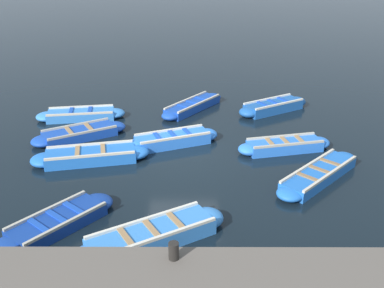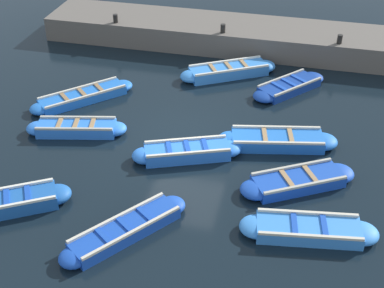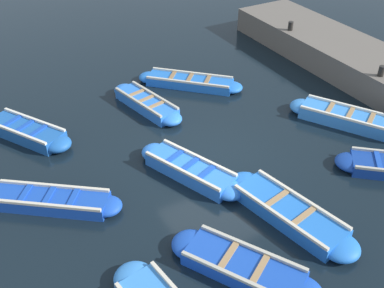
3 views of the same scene
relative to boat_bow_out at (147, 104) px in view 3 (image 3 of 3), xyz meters
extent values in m
plane|color=black|center=(0.43, -3.44, -0.18)|extent=(120.00, 120.00, 0.00)
cube|color=blue|center=(0.00, 0.00, -0.01)|extent=(1.31, 2.61, 0.35)
ellipsoid|color=blue|center=(0.27, -1.22, -0.01)|extent=(0.86, 0.88, 0.35)
ellipsoid|color=blue|center=(-0.27, 1.22, -0.01)|extent=(0.86, 0.88, 0.35)
cube|color=#B2AD9E|center=(0.34, 0.08, 0.20)|extent=(0.61, 2.41, 0.07)
cube|color=#B2AD9E|center=(-0.34, -0.08, 0.20)|extent=(0.61, 2.41, 0.07)
cube|color=#9E7A51|center=(0.12, -0.52, 0.19)|extent=(0.70, 0.29, 0.04)
cube|color=#9E7A51|center=(0.00, 0.00, 0.19)|extent=(0.70, 0.29, 0.04)
cube|color=#9E7A51|center=(-0.12, 0.52, 0.19)|extent=(0.70, 0.29, 0.04)
cube|color=blue|center=(-0.46, -3.79, 0.01)|extent=(1.71, 2.67, 0.38)
ellipsoid|color=blue|center=(0.01, -4.98, 0.01)|extent=(0.99, 1.00, 0.38)
ellipsoid|color=blue|center=(-0.93, -2.61, 0.01)|extent=(0.99, 1.00, 0.38)
cube|color=beige|center=(-0.12, -3.66, 0.23)|extent=(1.00, 2.35, 0.07)
cube|color=beige|center=(-0.80, -3.93, 0.23)|extent=(1.00, 2.35, 0.07)
cube|color=#1947B7|center=(-0.26, -4.30, 0.22)|extent=(0.72, 0.40, 0.04)
cube|color=#1947B7|center=(-0.46, -3.79, 0.22)|extent=(0.72, 0.40, 0.04)
cube|color=#1947B7|center=(-0.66, -3.29, 0.22)|extent=(0.72, 0.40, 0.04)
cube|color=blue|center=(0.82, -6.37, 0.00)|extent=(1.52, 2.96, 0.36)
ellipsoid|color=blue|center=(1.10, -7.75, 0.00)|extent=(1.06, 1.08, 0.36)
ellipsoid|color=blue|center=(0.53, -4.99, 0.00)|extent=(1.06, 1.08, 0.36)
cube|color=beige|center=(1.25, -6.28, 0.22)|extent=(0.64, 2.72, 0.07)
cube|color=beige|center=(0.38, -6.46, 0.22)|extent=(0.64, 2.72, 0.07)
cube|color=#9E7A51|center=(0.90, -6.76, 0.20)|extent=(0.86, 0.31, 0.04)
cube|color=#9E7A51|center=(0.73, -5.98, 0.20)|extent=(0.86, 0.31, 0.04)
ellipsoid|color=#3884E0|center=(-3.17, -6.28, -0.02)|extent=(0.97, 1.00, 0.32)
cube|color=blue|center=(2.01, 0.65, -0.03)|extent=(2.78, 2.72, 0.31)
ellipsoid|color=blue|center=(3.12, -0.42, -0.03)|extent=(1.08, 1.08, 0.31)
ellipsoid|color=blue|center=(0.91, 1.71, -0.03)|extent=(1.08, 1.08, 0.31)
cube|color=beige|center=(2.27, 0.91, 0.17)|extent=(2.22, 2.15, 0.07)
cube|color=beige|center=(1.76, 0.38, 0.17)|extent=(2.22, 2.15, 0.07)
cube|color=olive|center=(2.48, 0.19, 0.15)|extent=(0.60, 0.62, 0.04)
cube|color=olive|center=(2.01, 0.65, 0.15)|extent=(0.60, 0.62, 0.04)
cube|color=olive|center=(1.54, 1.10, 0.15)|extent=(0.60, 0.62, 0.04)
cube|color=#1947B7|center=(-1.06, -7.16, -0.02)|extent=(2.11, 2.67, 0.32)
ellipsoid|color=#1947B7|center=(-1.70, -6.07, -0.02)|extent=(1.22, 1.23, 0.32)
cube|color=#B2AD9E|center=(-0.68, -6.93, 0.18)|extent=(1.33, 2.18, 0.07)
cube|color=#B2AD9E|center=(-1.44, -7.38, 0.18)|extent=(1.33, 2.18, 0.07)
cube|color=#9E7A51|center=(-0.88, -7.46, 0.16)|extent=(0.79, 0.55, 0.04)
cube|color=#9E7A51|center=(-1.24, -6.85, 0.16)|extent=(0.79, 0.55, 0.04)
cube|color=#3884E0|center=(5.14, -4.03, 0.02)|extent=(2.30, 3.04, 0.39)
ellipsoid|color=#3884E0|center=(4.38, -2.74, 0.02)|extent=(1.14, 1.15, 0.39)
cube|color=silver|center=(5.49, -3.83, 0.25)|extent=(1.57, 2.57, 0.07)
cube|color=silver|center=(4.79, -4.24, 0.25)|extent=(1.57, 2.57, 0.07)
cube|color=#9E7A51|center=(5.47, -4.58, 0.23)|extent=(0.75, 0.52, 0.04)
cube|color=#9E7A51|center=(5.14, -4.03, 0.23)|extent=(0.75, 0.52, 0.04)
cube|color=#9E7A51|center=(4.82, -3.49, 0.23)|extent=(0.75, 0.52, 0.04)
cube|color=#1947B7|center=(-4.06, -3.10, -0.02)|extent=(2.80, 2.37, 0.32)
ellipsoid|color=#1947B7|center=(-2.89, -3.98, -0.02)|extent=(1.02, 1.02, 0.32)
cube|color=beige|center=(-3.85, -2.82, 0.17)|extent=(2.33, 1.78, 0.07)
cube|color=beige|center=(-4.27, -3.38, 0.17)|extent=(2.33, 1.78, 0.07)
cube|color=#1947B7|center=(-3.56, -3.48, 0.16)|extent=(0.52, 0.63, 0.04)
cube|color=#1947B7|center=(-4.06, -3.10, 0.16)|extent=(0.52, 0.63, 0.04)
cube|color=#1947B7|center=(-4.55, -2.73, 0.16)|extent=(0.52, 0.63, 0.04)
ellipsoid|color=navy|center=(3.61, -5.65, -0.03)|extent=(1.25, 1.24, 0.30)
cube|color=#1947B7|center=(4.12, -6.09, 0.14)|extent=(0.64, 0.72, 0.04)
cube|color=#1E59AD|center=(-3.88, 0.25, 0.01)|extent=(2.04, 2.61, 0.39)
ellipsoid|color=#1E59AD|center=(-3.22, -0.84, 0.01)|extent=(1.09, 1.09, 0.39)
cube|color=silver|center=(-3.55, 0.45, 0.24)|extent=(1.35, 2.17, 0.07)
cube|color=silver|center=(-4.21, 0.05, 0.24)|extent=(1.35, 2.17, 0.07)
cube|color=#1947B7|center=(-3.60, -0.21, 0.23)|extent=(0.71, 0.51, 0.04)
cube|color=#1947B7|center=(-3.88, 0.25, 0.23)|extent=(0.71, 0.51, 0.04)
cube|color=#1947B7|center=(-4.16, 0.71, 0.23)|extent=(0.71, 0.51, 0.04)
cylinder|color=black|center=(6.93, -3.44, 0.99)|extent=(0.20, 0.20, 0.35)
cylinder|color=black|center=(6.93, 1.16, 0.99)|extent=(0.20, 0.20, 0.35)
camera|label=1|loc=(13.76, -3.07, 6.26)|focal=42.00mm
camera|label=2|loc=(-13.20, -7.04, 9.31)|focal=50.00mm
camera|label=3|loc=(-5.03, -11.98, 7.62)|focal=42.00mm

